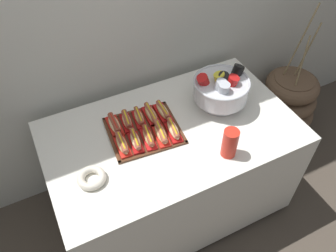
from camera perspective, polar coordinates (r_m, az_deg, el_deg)
The scene contains 18 objects.
ground_plane at distance 2.60m, azimuth 0.50°, elevation -12.42°, with size 10.00×10.00×0.00m, color #4C4238.
back_wall at distance 2.07m, azimuth -6.58°, elevation 19.56°, with size 6.00×0.10×2.60m, color beige.
buffet_table at distance 2.26m, azimuth 0.56°, elevation -7.08°, with size 1.48×0.87×0.78m.
floor_vase at distance 3.03m, azimuth 19.13°, elevation 3.28°, with size 0.49×0.49×1.16m.
serving_tray at distance 1.97m, azimuth -4.07°, elevation -0.80°, with size 0.43×0.39×0.01m.
hot_dog_0 at distance 1.87m, azimuth -7.66°, elevation -3.13°, with size 0.07×0.17×0.06m.
hot_dog_1 at distance 1.88m, azimuth -5.48°, elevation -2.49°, with size 0.08×0.16×0.06m.
hot_dog_2 at distance 1.90m, azimuth -3.32°, elevation -1.88°, with size 0.08×0.17×0.06m.
hot_dog_3 at distance 1.91m, azimuth -1.20°, elevation -1.26°, with size 0.09×0.19×0.06m.
hot_dog_4 at distance 1.93m, azimuth 0.88°, elevation -0.65°, with size 0.09×0.18×0.06m.
hot_dog_5 at distance 1.98m, azimuth -8.98°, elevation 0.25°, with size 0.07×0.18×0.06m.
hot_dog_6 at distance 1.99m, azimuth -6.92°, elevation 0.87°, with size 0.08×0.16×0.06m.
hot_dog_7 at distance 2.00m, azimuth -4.87°, elevation 1.41°, with size 0.08×0.16×0.06m.
hot_dog_8 at distance 2.02m, azimuth -2.85°, elevation 1.95°, with size 0.07×0.18×0.06m.
hot_dog_9 at distance 2.04m, azimuth -0.87°, elevation 2.51°, with size 0.07×0.17×0.06m.
punch_bowl at distance 2.07m, azimuth 8.91°, elevation 6.28°, with size 0.35×0.34×0.25m.
cup_stack at distance 1.82m, azimuth 10.33°, elevation -2.83°, with size 0.08×0.08×0.18m.
donut at distance 1.79m, azimuth -12.71°, elevation -8.51°, with size 0.15×0.15×0.04m.
Camera 1 is at (-0.61, -1.19, 2.23)m, focal length 36.31 mm.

